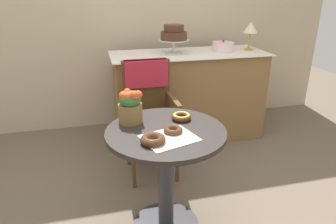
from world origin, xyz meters
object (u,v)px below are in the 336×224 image
object	(u,v)px
round_layer_cake	(223,47)
tiered_cake_stand	(174,35)
donut_front	(181,116)
flower_vase	(130,105)
donut_mid	(173,130)
cafe_table	(166,161)
donut_side	(153,139)
wicker_chair	(148,100)
table_lamp	(251,29)

from	to	relation	value
round_layer_cake	tiered_cake_stand	bearing A→B (deg)	179.21
donut_front	round_layer_cake	bearing A→B (deg)	56.56
flower_vase	tiered_cake_stand	world-z (taller)	tiered_cake_stand
donut_mid	flower_vase	bearing A→B (deg)	135.81
cafe_table	donut_side	xyz separation A→B (m)	(-0.11, -0.15, 0.24)
round_layer_cake	donut_mid	bearing A→B (deg)	-122.99
wicker_chair	flower_vase	xyz separation A→B (m)	(-0.22, -0.60, 0.19)
wicker_chair	round_layer_cake	distance (m)	1.07
donut_side	donut_front	bearing A→B (deg)	48.79
cafe_table	donut_mid	size ratio (longest dim) A/B	6.45
cafe_table	table_lamp	xyz separation A→B (m)	(1.19, 1.30, 0.61)
flower_vase	donut_side	bearing A→B (deg)	-75.59
wicker_chair	tiered_cake_stand	size ratio (longest dim) A/B	3.18
donut_mid	donut_side	size ratio (longest dim) A/B	0.81
wicker_chair	round_layer_cake	world-z (taller)	round_layer_cake
wicker_chair	donut_mid	bearing A→B (deg)	-95.59
donut_front	tiered_cake_stand	xyz separation A→B (m)	(0.26, 1.18, 0.34)
wicker_chair	round_layer_cake	xyz separation A→B (m)	(0.87, 0.53, 0.31)
wicker_chair	donut_side	xyz separation A→B (m)	(-0.14, -0.91, 0.10)
donut_front	donut_side	size ratio (longest dim) A/B	0.90
wicker_chair	tiered_cake_stand	bearing A→B (deg)	50.85
wicker_chair	tiered_cake_stand	xyz separation A→B (m)	(0.36, 0.54, 0.44)
flower_vase	cafe_table	bearing A→B (deg)	-41.34
donut_mid	table_lamp	size ratio (longest dim) A/B	0.39
tiered_cake_stand	flower_vase	bearing A→B (deg)	-116.84
flower_vase	round_layer_cake	xyz separation A→B (m)	(1.09, 1.13, 0.12)
donut_side	round_layer_cake	size ratio (longest dim) A/B	0.64
wicker_chair	donut_side	size ratio (longest dim) A/B	6.88
flower_vase	table_lamp	size ratio (longest dim) A/B	0.76
donut_front	tiered_cake_stand	world-z (taller)	tiered_cake_stand
tiered_cake_stand	round_layer_cake	distance (m)	0.53
wicker_chair	table_lamp	bearing A→B (deg)	19.20
donut_side	round_layer_cake	distance (m)	1.77
donut_front	flower_vase	bearing A→B (deg)	173.04
flower_vase	table_lamp	world-z (taller)	table_lamp
table_lamp	donut_side	bearing A→B (deg)	-131.94
cafe_table	flower_vase	distance (m)	0.41
donut_side	table_lamp	bearing A→B (deg)	48.06
cafe_table	round_layer_cake	size ratio (longest dim) A/B	3.30
donut_front	round_layer_cake	size ratio (longest dim) A/B	0.57
wicker_chair	table_lamp	size ratio (longest dim) A/B	3.35
donut_front	donut_side	world-z (taller)	donut_side
cafe_table	table_lamp	distance (m)	1.86
wicker_chair	flower_vase	distance (m)	0.66
tiered_cake_stand	donut_front	bearing A→B (deg)	-102.37
tiered_cake_stand	table_lamp	world-z (taller)	table_lamp
donut_mid	round_layer_cake	world-z (taller)	round_layer_cake
cafe_table	table_lamp	size ratio (longest dim) A/B	2.53
donut_side	table_lamp	distance (m)	1.97
donut_mid	table_lamp	world-z (taller)	table_lamp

